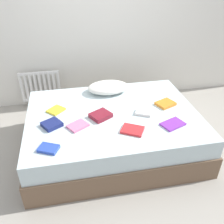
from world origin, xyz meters
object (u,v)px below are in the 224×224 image
Objects in this scene: textbook_pink at (78,126)px; textbook_maroon at (101,115)px; textbook_white at (144,113)px; pillow at (108,87)px; textbook_orange at (165,104)px; textbook_navy at (52,124)px; textbook_blue at (49,148)px; radiator at (41,86)px; textbook_yellow at (56,110)px; bed at (113,130)px; textbook_red at (133,130)px; textbook_purple at (173,124)px.

textbook_maroon is (0.27, 0.13, 0.01)m from textbook_pink.
textbook_maroon reaches higher than textbook_white.
pillow reaches higher than textbook_orange.
textbook_navy is 0.28m from textbook_pink.
textbook_navy is 0.54m from textbook_maroon.
textbook_blue is at bearing -130.54° from textbook_white.
pillow is at bearing 143.76° from textbook_white.
radiator is 1.07m from textbook_yellow.
pillow reaches higher than textbook_white.
textbook_yellow reaches higher than bed.
textbook_red is (0.85, 0.13, -0.00)m from textbook_blue.
textbook_navy is (0.20, -1.33, 0.18)m from radiator.
textbook_navy is (-0.69, -0.13, 0.27)m from bed.
textbook_white is (0.34, -0.09, 0.27)m from bed.
textbook_blue is (-0.56, -0.45, -0.01)m from textbook_maroon.
textbook_orange is 1.50m from textbook_blue.
textbook_orange is at bearing -36.29° from radiator.
pillow is 3.00× the size of textbook_yellow.
textbook_blue is at bearing -141.43° from textbook_red.
textbook_orange is at bearing -49.32° from textbook_yellow.
textbook_maroon is 1.18× the size of textbook_blue.
textbook_maroon is at bearing -5.75° from textbook_pink.
textbook_white is at bearing -58.82° from textbook_yellow.
bed is 11.15× the size of textbook_yellow.
textbook_white is (-0.32, -0.14, -0.00)m from textbook_orange.
textbook_purple is 0.45m from textbook_red.
pillow reaches higher than textbook_maroon.
textbook_purple is at bearing -58.39° from pillow.
textbook_white reaches higher than textbook_red.
textbook_yellow is (0.04, 0.30, -0.01)m from textbook_navy.
textbook_red is (-0.21, -0.30, -0.00)m from textbook_white.
pillow is at bearing -35.93° from radiator.
textbook_white is at bearing -23.90° from textbook_pink.
textbook_blue reaches higher than textbook_yellow.
textbook_white is at bearing 47.89° from textbook_blue.
bed is at bearing 126.37° from textbook_purple.
textbook_yellow is at bearing 151.37° from textbook_orange.
bed is 0.53m from textbook_pink.
textbook_purple is (0.58, -0.36, 0.26)m from bed.
textbook_purple is 1.13× the size of textbook_maroon.
textbook_orange is at bearing -36.83° from pillow.
pillow is at bearing 85.58° from bed.
radiator is 1.36m from textbook_navy.
textbook_maroon is 0.43m from textbook_red.
textbook_pink is at bearing -71.24° from radiator.
pillow is (0.04, 0.52, 0.32)m from bed.
textbook_purple is at bearing -41.49° from textbook_pink.
textbook_orange is 0.96× the size of textbook_red.
radiator is 3.28× the size of textbook_blue.
textbook_maroon is (-0.74, 0.30, 0.01)m from textbook_purple.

